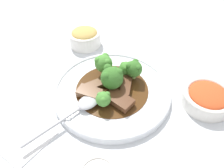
% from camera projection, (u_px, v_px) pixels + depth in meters
% --- Properties ---
extents(ground_plane, '(4.00, 4.00, 0.00)m').
position_uv_depth(ground_plane, '(112.00, 93.00, 0.56)').
color(ground_plane, silver).
extents(main_plate, '(0.30, 0.30, 0.02)m').
position_uv_depth(main_plate, '(112.00, 91.00, 0.55)').
color(main_plate, white).
rests_on(main_plate, ground_plane).
extents(beef_strip_0, '(0.04, 0.07, 0.01)m').
position_uv_depth(beef_strip_0, '(126.00, 86.00, 0.54)').
color(beef_strip_0, '#56331E').
rests_on(beef_strip_0, main_plate).
extents(beef_strip_1, '(0.06, 0.04, 0.01)m').
position_uv_depth(beef_strip_1, '(90.00, 93.00, 0.53)').
color(beef_strip_1, brown).
rests_on(beef_strip_1, main_plate).
extents(beef_strip_2, '(0.05, 0.07, 0.01)m').
position_uv_depth(beef_strip_2, '(97.00, 84.00, 0.55)').
color(beef_strip_2, brown).
rests_on(beef_strip_2, main_plate).
extents(beef_strip_3, '(0.07, 0.05, 0.01)m').
position_uv_depth(beef_strip_3, '(119.00, 100.00, 0.51)').
color(beef_strip_3, '#56331E').
rests_on(beef_strip_3, main_plate).
extents(broccoli_floret_0, '(0.03, 0.03, 0.04)m').
position_uv_depth(broccoli_floret_0, '(103.00, 99.00, 0.49)').
color(broccoli_floret_0, '#8EB756').
rests_on(broccoli_floret_0, main_plate).
extents(broccoli_floret_1, '(0.05, 0.05, 0.06)m').
position_uv_depth(broccoli_floret_1, '(104.00, 63.00, 0.56)').
color(broccoli_floret_1, '#7FA84C').
rests_on(broccoli_floret_1, main_plate).
extents(broccoli_floret_2, '(0.03, 0.03, 0.04)m').
position_uv_depth(broccoli_floret_2, '(116.00, 74.00, 0.54)').
color(broccoli_floret_2, '#7FA84C').
rests_on(broccoli_floret_2, main_plate).
extents(broccoli_floret_3, '(0.04, 0.04, 0.04)m').
position_uv_depth(broccoli_floret_3, '(126.00, 68.00, 0.56)').
color(broccoli_floret_3, '#8EB756').
rests_on(broccoli_floret_3, main_plate).
extents(broccoli_floret_4, '(0.04, 0.04, 0.05)m').
position_uv_depth(broccoli_floret_4, '(134.00, 69.00, 0.55)').
color(broccoli_floret_4, '#8EB756').
rests_on(broccoli_floret_4, main_plate).
extents(broccoli_floret_5, '(0.06, 0.06, 0.06)m').
position_uv_depth(broccoli_floret_5, '(110.00, 77.00, 0.52)').
color(broccoli_floret_5, '#8EB756').
rests_on(broccoli_floret_5, main_plate).
extents(serving_spoon, '(0.09, 0.20, 0.01)m').
position_uv_depth(serving_spoon, '(83.00, 106.00, 0.50)').
color(serving_spoon, '#B7B7BC').
rests_on(serving_spoon, main_plate).
extents(side_bowl_kimchi, '(0.12, 0.12, 0.04)m').
position_uv_depth(side_bowl_kimchi, '(207.00, 97.00, 0.52)').
color(side_bowl_kimchi, white).
rests_on(side_bowl_kimchi, ground_plane).
extents(side_bowl_appetizer, '(0.10, 0.10, 0.06)m').
position_uv_depth(side_bowl_appetizer, '(85.00, 37.00, 0.69)').
color(side_bowl_appetizer, white).
rests_on(side_bowl_appetizer, ground_plane).
extents(paper_napkin, '(0.11, 0.12, 0.01)m').
position_uv_depth(paper_napkin, '(25.00, 139.00, 0.46)').
color(paper_napkin, white).
rests_on(paper_napkin, ground_plane).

